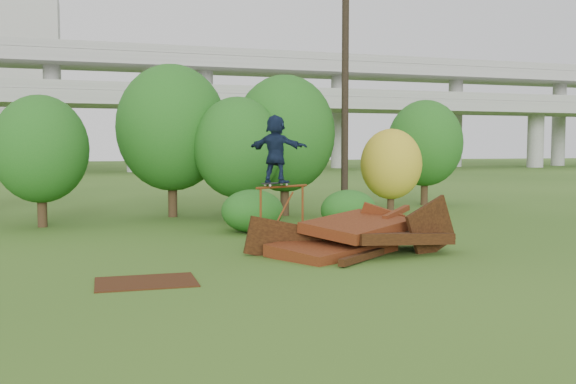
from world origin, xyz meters
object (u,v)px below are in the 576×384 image
object	(u,v)px
scrap_pile	(358,237)
utility_pole	(345,95)
skater	(276,149)
flat_plate	(146,282)

from	to	relation	value
scrap_pile	utility_pole	distance (m)	9.97
skater	utility_pole	xyz separation A→B (m)	(5.14, 7.49, 2.12)
flat_plate	scrap_pile	bearing A→B (deg)	19.86
scrap_pile	utility_pole	xyz separation A→B (m)	(3.16, 8.35, 4.44)
utility_pole	skater	bearing A→B (deg)	-124.46
flat_plate	utility_pole	world-z (taller)	utility_pole
scrap_pile	skater	bearing A→B (deg)	156.44
scrap_pile	skater	world-z (taller)	skater
skater	utility_pole	distance (m)	9.33
scrap_pile	flat_plate	distance (m)	6.03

